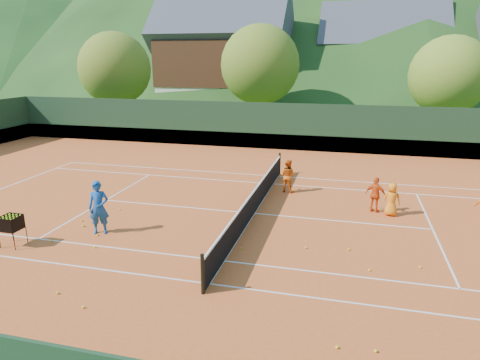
% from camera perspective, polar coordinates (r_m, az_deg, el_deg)
% --- Properties ---
extents(ground, '(400.00, 400.00, 0.00)m').
position_cam_1_polar(ground, '(16.53, 1.89, -4.54)').
color(ground, '#2B4E18').
rests_on(ground, ground).
extents(clay_court, '(40.00, 24.00, 0.02)m').
position_cam_1_polar(clay_court, '(16.52, 1.89, -4.51)').
color(clay_court, '#C04F1F').
rests_on(clay_court, ground).
extents(coach, '(0.78, 0.65, 1.85)m').
position_cam_1_polar(coach, '(15.18, -18.32, -3.51)').
color(coach, '#174C96').
rests_on(coach, clay_court).
extents(student_a, '(0.84, 0.74, 1.47)m').
position_cam_1_polar(student_a, '(19.06, 6.34, 0.57)').
color(student_a, orange).
rests_on(student_a, clay_court).
extents(student_b, '(0.88, 0.61, 1.39)m').
position_cam_1_polar(student_b, '(17.26, 17.63, -1.90)').
color(student_b, '#E95614').
rests_on(student_b, clay_court).
extents(student_c, '(0.65, 0.45, 1.28)m').
position_cam_1_polar(student_c, '(17.09, 19.57, -2.45)').
color(student_c, orange).
rests_on(student_c, clay_court).
extents(tennis_ball_0, '(0.07, 0.07, 0.07)m').
position_cam_1_polar(tennis_ball_0, '(16.76, -20.33, -5.09)').
color(tennis_ball_0, yellow).
rests_on(tennis_ball_0, clay_court).
extents(tennis_ball_2, '(0.07, 0.07, 0.07)m').
position_cam_1_polar(tennis_ball_2, '(13.45, 22.88, -10.67)').
color(tennis_ball_2, yellow).
rests_on(tennis_ball_2, clay_court).
extents(tennis_ball_3, '(0.07, 0.07, 0.07)m').
position_cam_1_polar(tennis_ball_3, '(13.90, 14.30, -8.95)').
color(tennis_ball_3, yellow).
rests_on(tennis_ball_3, clay_court).
extents(tennis_ball_4, '(0.07, 0.07, 0.07)m').
position_cam_1_polar(tennis_ball_4, '(12.15, -23.14, -13.67)').
color(tennis_ball_4, yellow).
rests_on(tennis_ball_4, clay_court).
extents(tennis_ball_5, '(0.07, 0.07, 0.07)m').
position_cam_1_polar(tennis_ball_5, '(16.22, -20.09, -5.77)').
color(tennis_ball_5, yellow).
rests_on(tennis_ball_5, clay_court).
extents(tennis_ball_6, '(0.07, 0.07, 0.07)m').
position_cam_1_polar(tennis_ball_6, '(16.21, -20.22, -5.79)').
color(tennis_ball_6, yellow).
rests_on(tennis_ball_6, clay_court).
extents(tennis_ball_7, '(0.07, 0.07, 0.07)m').
position_cam_1_polar(tennis_ball_7, '(13.53, 0.24, -9.14)').
color(tennis_ball_7, yellow).
rests_on(tennis_ball_7, clay_court).
extents(tennis_ball_9, '(0.07, 0.07, 0.07)m').
position_cam_1_polar(tennis_ball_9, '(12.81, 16.86, -11.42)').
color(tennis_ball_9, yellow).
rests_on(tennis_ball_9, clay_court).
extents(tennis_ball_12, '(0.07, 0.07, 0.07)m').
position_cam_1_polar(tennis_ball_12, '(14.37, -18.76, -8.48)').
color(tennis_ball_12, yellow).
rests_on(tennis_ball_12, clay_court).
extents(tennis_ball_13, '(0.07, 0.07, 0.07)m').
position_cam_1_polar(tennis_ball_13, '(15.28, -18.46, -6.95)').
color(tennis_ball_13, yellow).
rests_on(tennis_ball_13, clay_court).
extents(tennis_ball_14, '(0.07, 0.07, 0.07)m').
position_cam_1_polar(tennis_ball_14, '(15.34, -23.81, -7.45)').
color(tennis_ball_14, yellow).
rests_on(tennis_ball_14, clay_court).
extents(tennis_ball_16, '(0.07, 0.07, 0.07)m').
position_cam_1_polar(tennis_ball_16, '(9.78, 17.65, -20.91)').
color(tennis_ball_16, yellow).
rests_on(tennis_ball_16, clay_court).
extents(tennis_ball_17, '(0.07, 0.07, 0.07)m').
position_cam_1_polar(tennis_ball_17, '(17.50, -15.75, -3.77)').
color(tennis_ball_17, yellow).
rests_on(tennis_ball_17, clay_court).
extents(tennis_ball_18, '(0.07, 0.07, 0.07)m').
position_cam_1_polar(tennis_ball_18, '(13.76, 8.77, -8.89)').
color(tennis_ball_18, yellow).
rests_on(tennis_ball_18, clay_court).
extents(tennis_ball_20, '(0.07, 0.07, 0.07)m').
position_cam_1_polar(tennis_ball_20, '(11.32, -20.16, -15.63)').
color(tennis_ball_20, yellow).
rests_on(tennis_ball_20, clay_court).
extents(tennis_ball_21, '(0.07, 0.07, 0.07)m').
position_cam_1_polar(tennis_ball_21, '(9.69, 12.80, -20.92)').
color(tennis_ball_21, yellow).
rests_on(tennis_ball_21, clay_court).
extents(court_lines, '(23.83, 11.03, 0.00)m').
position_cam_1_polar(court_lines, '(16.52, 1.89, -4.46)').
color(court_lines, white).
rests_on(court_lines, clay_court).
extents(tennis_net, '(0.10, 12.07, 1.10)m').
position_cam_1_polar(tennis_net, '(16.35, 1.91, -2.83)').
color(tennis_net, black).
rests_on(tennis_net, clay_court).
extents(perimeter_fence, '(40.40, 24.24, 3.00)m').
position_cam_1_polar(perimeter_fence, '(16.12, 1.93, -0.32)').
color(perimeter_fence, black).
rests_on(perimeter_fence, clay_court).
extents(ball_hopper, '(0.57, 0.57, 1.00)m').
position_cam_1_polar(ball_hopper, '(15.34, -28.21, -5.14)').
color(ball_hopper, black).
rests_on(ball_hopper, clay_court).
extents(chalet_left, '(13.80, 9.93, 12.92)m').
position_cam_1_polar(chalet_left, '(47.03, -2.16, 15.88)').
color(chalet_left, beige).
rests_on(chalet_left, ground).
extents(chalet_mid, '(12.65, 8.82, 11.45)m').
position_cam_1_polar(chalet_mid, '(49.19, 18.08, 14.38)').
color(chalet_mid, beige).
rests_on(chalet_mid, ground).
extents(tree_a, '(6.00, 6.00, 7.88)m').
position_cam_1_polar(tree_a, '(38.34, -16.39, 14.06)').
color(tree_a, '#412A1A').
rests_on(tree_a, ground).
extents(tree_b, '(6.40, 6.40, 8.40)m').
position_cam_1_polar(tree_b, '(35.86, 2.70, 15.09)').
color(tree_b, '#3E2619').
rests_on(tree_b, ground).
extents(tree_c, '(5.60, 5.60, 7.35)m').
position_cam_1_polar(tree_c, '(34.78, 26.10, 12.41)').
color(tree_c, '#402919').
rests_on(tree_c, ground).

